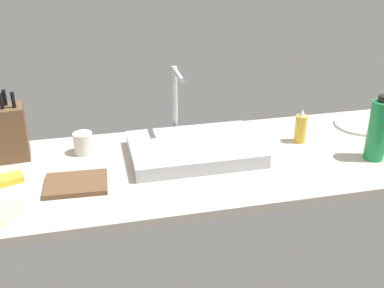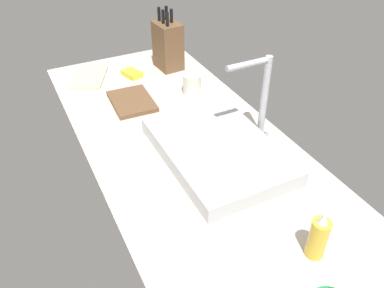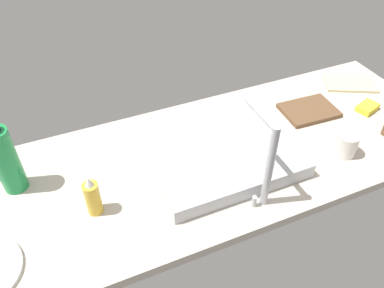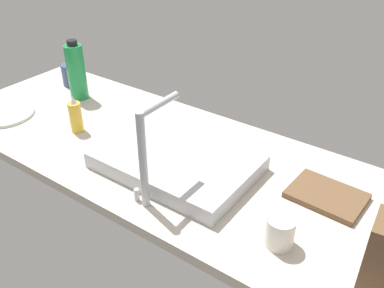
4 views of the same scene
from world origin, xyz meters
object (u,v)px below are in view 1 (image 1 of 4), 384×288
object	(u,v)px
faucet	(176,97)
dinner_plate	(361,125)
knife_block	(9,133)
sink_basin	(195,149)
ceramic_cup	(83,143)
water_bottle	(378,130)
dish_sponge	(9,179)
cutting_board	(76,184)
soap_bottle	(301,128)

from	to	relation	value
faucet	dinner_plate	world-z (taller)	faucet
knife_block	dinner_plate	xyz separation A→B (cm)	(148.82, -1.97, -10.37)
sink_basin	ceramic_cup	distance (cm)	43.99
water_bottle	ceramic_cup	xyz separation A→B (cm)	(-109.42, 29.85, -7.82)
faucet	dish_sponge	distance (cm)	71.10
knife_block	cutting_board	distance (cm)	37.15
sink_basin	cutting_board	xyz separation A→B (cm)	(-45.70, -13.78, -1.81)
sink_basin	dinner_plate	distance (cm)	80.28
sink_basin	knife_block	world-z (taller)	knife_block
sink_basin	dinner_plate	xyz separation A→B (cm)	(79.48, 11.08, -2.11)
dinner_plate	water_bottle	bearing A→B (deg)	-113.06
soap_bottle	sink_basin	bearing A→B (deg)	-177.12
faucet	knife_block	size ratio (longest dim) A/B	1.11
cutting_board	water_bottle	xyz separation A→B (cm)	(112.78, -4.28, 11.20)
ceramic_cup	dinner_plate	bearing A→B (deg)	-0.34
cutting_board	soap_bottle	size ratio (longest dim) A/B	1.49
sink_basin	water_bottle	distance (cm)	70.10
cutting_board	dinner_plate	size ratio (longest dim) A/B	0.92
faucet	dish_sponge	xyz separation A→B (cm)	(-64.96, -23.35, -17.06)
faucet	dish_sponge	world-z (taller)	faucet
soap_bottle	water_bottle	distance (cm)	30.21
faucet	water_bottle	bearing A→B (deg)	-26.94
soap_bottle	dish_sponge	bearing A→B (deg)	-176.12
ceramic_cup	faucet	bearing A→B (deg)	8.97
cutting_board	ceramic_cup	xyz separation A→B (cm)	(3.35, 25.58, 3.38)
cutting_board	ceramic_cup	bearing A→B (deg)	82.53
sink_basin	soap_bottle	size ratio (longest dim) A/B	3.48
soap_bottle	faucet	bearing A→B (deg)	162.40
knife_block	dinner_plate	world-z (taller)	knife_block
ceramic_cup	dish_sponge	distance (cm)	31.60
dinner_plate	dish_sponge	xyz separation A→B (cm)	(-148.12, -16.53, 0.60)
dinner_plate	dish_sponge	world-z (taller)	dish_sponge
ceramic_cup	dish_sponge	bearing A→B (deg)	-146.74
soap_bottle	dinner_plate	distance (cm)	35.54
knife_block	ceramic_cup	xyz separation A→B (cm)	(26.99, -1.26, -6.69)
knife_block	dish_sponge	xyz separation A→B (cm)	(0.69, -18.50, -9.77)
water_bottle	ceramic_cup	distance (cm)	113.69
sink_basin	knife_block	size ratio (longest dim) A/B	1.83
dish_sponge	soap_bottle	bearing A→B (deg)	3.88
dinner_plate	faucet	bearing A→B (deg)	175.31
sink_basin	soap_bottle	distance (cm)	45.72
faucet	soap_bottle	bearing A→B (deg)	-17.60
knife_block	water_bottle	size ratio (longest dim) A/B	1.07
dinner_plate	knife_block	bearing A→B (deg)	179.24
water_bottle	dinner_plate	bearing A→B (deg)	66.94
water_bottle	ceramic_cup	world-z (taller)	water_bottle
sink_basin	faucet	world-z (taller)	faucet
water_bottle	faucet	bearing A→B (deg)	153.06
water_bottle	dish_sponge	bearing A→B (deg)	174.69
cutting_board	faucet	bearing A→B (deg)	37.02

